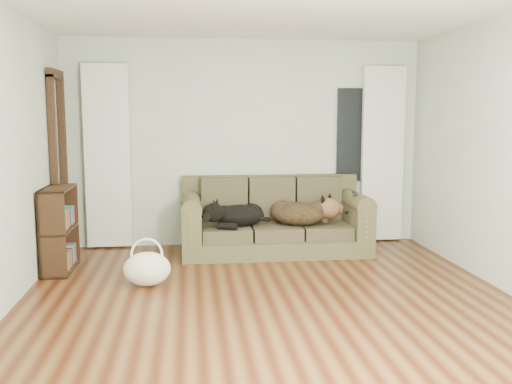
{
  "coord_description": "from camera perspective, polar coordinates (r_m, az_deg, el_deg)",
  "views": [
    {
      "loc": [
        -0.7,
        -4.75,
        1.67
      ],
      "look_at": [
        0.05,
        1.6,
        0.79
      ],
      "focal_mm": 40.0,
      "sensor_mm": 36.0,
      "label": 1
    }
  ],
  "objects": [
    {
      "name": "window_pane",
      "position": [
        7.54,
        9.94,
        5.64
      ],
      "size": [
        0.5,
        0.03,
        1.2
      ],
      "primitive_type": "cube",
      "color": "black",
      "rests_on": "wall_back"
    },
    {
      "name": "tv_remote",
      "position": [
        6.91,
        9.84,
        -0.13
      ],
      "size": [
        0.08,
        0.17,
        0.02
      ],
      "primitive_type": "cube",
      "rotation": [
        0.0,
        0.0,
        -0.2
      ],
      "color": "black",
      "rests_on": "sofa"
    },
    {
      "name": "curtain_right",
      "position": [
        7.61,
        12.53,
        3.7
      ],
      "size": [
        0.55,
        0.08,
        2.25
      ],
      "primitive_type": "cube",
      "color": "silver",
      "rests_on": "ground"
    },
    {
      "name": "curtain_left",
      "position": [
        7.26,
        -14.62,
        3.44
      ],
      "size": [
        0.55,
        0.08,
        2.25
      ],
      "primitive_type": "cube",
      "color": "silver",
      "rests_on": "ground"
    },
    {
      "name": "dog_shepherd",
      "position": [
        6.86,
        4.5,
        -2.12
      ],
      "size": [
        0.85,
        0.78,
        0.31
      ],
      "primitive_type": "ellipsoid",
      "rotation": [
        0.0,
        0.0,
        2.6
      ],
      "color": "black",
      "rests_on": "sofa"
    },
    {
      "name": "door_casing",
      "position": [
        6.99,
        -19.07,
        2.29
      ],
      "size": [
        0.07,
        0.6,
        2.1
      ],
      "primitive_type": "cube",
      "color": "black",
      "rests_on": "ground"
    },
    {
      "name": "tote_bag",
      "position": [
        5.72,
        -10.84,
        -7.65
      ],
      "size": [
        0.56,
        0.5,
        0.34
      ],
      "primitive_type": "ellipsoid",
      "rotation": [
        0.0,
        0.0,
        -0.39
      ],
      "color": "#EFE5CB",
      "rests_on": "floor"
    },
    {
      "name": "dog_black_lab",
      "position": [
        6.77,
        -2.0,
        -2.32
      ],
      "size": [
        0.63,
        0.46,
        0.26
      ],
      "primitive_type": "ellipsoid",
      "rotation": [
        0.0,
        0.0,
        0.04
      ],
      "color": "black",
      "rests_on": "sofa"
    },
    {
      "name": "wall_back",
      "position": [
        7.29,
        -1.18,
        4.89
      ],
      "size": [
        4.5,
        0.04,
        2.6
      ],
      "primitive_type": "cube",
      "color": "#B1C9A8",
      "rests_on": "ground"
    },
    {
      "name": "floor",
      "position": [
        5.08,
        1.63,
        -11.37
      ],
      "size": [
        5.0,
        5.0,
        0.0
      ],
      "primitive_type": "plane",
      "color": "#3D190A",
      "rests_on": "ground"
    },
    {
      "name": "sofa",
      "position": [
        6.91,
        1.89,
        -2.37
      ],
      "size": [
        2.23,
        0.96,
        0.91
      ],
      "primitive_type": "cube",
      "color": "#352F1F",
      "rests_on": "floor"
    },
    {
      "name": "bookshelf",
      "position": [
        6.43,
        -19.08,
        -3.1
      ],
      "size": [
        0.33,
        0.74,
        0.9
      ],
      "primitive_type": "cube",
      "rotation": [
        0.0,
        0.0,
        -0.08
      ],
      "color": "black",
      "rests_on": "floor"
    }
  ]
}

